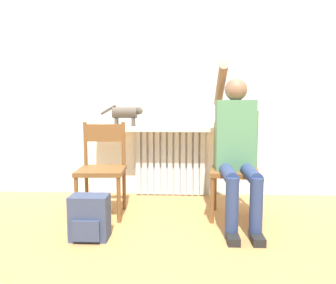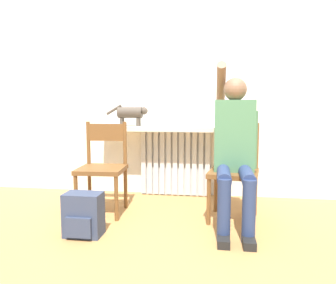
{
  "view_description": "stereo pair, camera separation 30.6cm",
  "coord_description": "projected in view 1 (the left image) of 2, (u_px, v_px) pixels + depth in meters",
  "views": [
    {
      "loc": [
        0.14,
        -2.46,
        1.01
      ],
      "look_at": [
        0.0,
        0.57,
        0.67
      ],
      "focal_mm": 35.0,
      "sensor_mm": 36.0,
      "label": 1
    },
    {
      "loc": [
        0.44,
        -2.44,
        1.01
      ],
      "look_at": [
        0.0,
        0.57,
        0.67
      ],
      "focal_mm": 35.0,
      "sensor_mm": 36.0,
      "label": 2
    }
  ],
  "objects": [
    {
      "name": "ground_plane",
      "position": [
        165.0,
        234.0,
        2.57
      ],
      "size": [
        12.0,
        12.0,
        0.0
      ],
      "primitive_type": "plane",
      "color": "#B27F47"
    },
    {
      "name": "wall_with_window",
      "position": [
        171.0,
        74.0,
        3.64
      ],
      "size": [
        7.0,
        0.06,
        2.7
      ],
      "color": "white",
      "rests_on": "ground_plane"
    },
    {
      "name": "radiator",
      "position": [
        170.0,
        163.0,
        3.67
      ],
      "size": [
        0.79,
        0.08,
        0.73
      ],
      "color": "silver",
      "rests_on": "ground_plane"
    },
    {
      "name": "windowsill",
      "position": [
        170.0,
        129.0,
        3.52
      ],
      "size": [
        1.67,
        0.31,
        0.05
      ],
      "color": "beige",
      "rests_on": "radiator"
    },
    {
      "name": "window_glass",
      "position": [
        171.0,
        78.0,
        3.61
      ],
      "size": [
        1.6,
        0.01,
        1.04
      ],
      "color": "white",
      "rests_on": "windowsill"
    },
    {
      "name": "chair_left",
      "position": [
        102.0,
        167.0,
        3.0
      ],
      "size": [
        0.43,
        0.43,
        0.85
      ],
      "rotation": [
        0.0,
        0.0,
        0.05
      ],
      "color": "brown",
      "rests_on": "ground_plane"
    },
    {
      "name": "chair_right",
      "position": [
        235.0,
        168.0,
        2.95
      ],
      "size": [
        0.47,
        0.47,
        0.85
      ],
      "rotation": [
        0.0,
        0.0,
        -0.16
      ],
      "color": "brown",
      "rests_on": "ground_plane"
    },
    {
      "name": "person",
      "position": [
        237.0,
        144.0,
        2.8
      ],
      "size": [
        0.36,
        1.05,
        1.38
      ],
      "color": "navy",
      "rests_on": "ground_plane"
    },
    {
      "name": "cat",
      "position": [
        126.0,
        113.0,
        3.52
      ],
      "size": [
        0.46,
        0.12,
        0.23
      ],
      "color": "#4C4238",
      "rests_on": "windowsill"
    },
    {
      "name": "backpack",
      "position": [
        90.0,
        218.0,
        2.46
      ],
      "size": [
        0.29,
        0.21,
        0.34
      ],
      "color": "#333D56",
      "rests_on": "ground_plane"
    }
  ]
}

